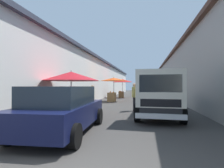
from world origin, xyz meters
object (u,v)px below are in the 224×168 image
(fruit_stall_near_left, at_px, (122,83))
(delivery_truck, at_px, (159,96))
(hatchback_car, at_px, (63,109))
(plastic_stool, at_px, (145,98))
(fruit_stall_mid_lane, at_px, (113,83))
(vendor_by_crates, at_px, (92,93))
(parked_scooter, at_px, (152,97))
(fruit_stall_far_right, at_px, (71,79))
(vendor_in_shade, at_px, (134,95))

(fruit_stall_near_left, height_order, delivery_truck, fruit_stall_near_left)
(hatchback_car, bearing_deg, plastic_stool, -11.33)
(fruit_stall_mid_lane, height_order, delivery_truck, fruit_stall_mid_lane)
(hatchback_car, xyz_separation_m, vendor_by_crates, (8.07, 1.61, 0.15))
(parked_scooter, bearing_deg, fruit_stall_near_left, 34.15)
(fruit_stall_mid_lane, distance_m, vendor_by_crates, 3.29)
(parked_scooter, bearing_deg, plastic_stool, 41.80)
(fruit_stall_far_right, height_order, hatchback_car, fruit_stall_far_right)
(fruit_stall_near_left, bearing_deg, delivery_truck, -165.75)
(fruit_stall_mid_lane, distance_m, hatchback_car, 11.08)
(fruit_stall_far_right, distance_m, fruit_stall_mid_lane, 8.07)
(vendor_by_crates, distance_m, vendor_in_shade, 4.56)
(vendor_by_crates, relative_size, parked_scooter, 0.94)
(fruit_stall_near_left, xyz_separation_m, parked_scooter, (-5.14, -3.49, -1.46))
(fruit_stall_near_left, relative_size, plastic_stool, 5.90)
(delivery_truck, relative_size, vendor_by_crates, 3.22)
(vendor_in_shade, bearing_deg, plastic_stool, -4.36)
(fruit_stall_far_right, distance_m, vendor_in_shade, 3.81)
(fruit_stall_far_right, xyz_separation_m, vendor_in_shade, (2.18, -3.00, -0.84))
(vendor_by_crates, bearing_deg, delivery_truck, -138.44)
(delivery_truck, height_order, plastic_stool, delivery_truck)
(delivery_truck, bearing_deg, vendor_in_shade, 26.66)
(vendor_in_shade, relative_size, parked_scooter, 1.00)
(hatchback_car, xyz_separation_m, delivery_truck, (2.74, -3.11, 0.30))
(fruit_stall_mid_lane, height_order, plastic_stool, fruit_stall_mid_lane)
(vendor_by_crates, relative_size, plastic_stool, 3.56)
(fruit_stall_far_right, relative_size, hatchback_car, 0.71)
(fruit_stall_far_right, xyz_separation_m, parked_scooter, (8.35, -4.22, -1.34))
(fruit_stall_mid_lane, bearing_deg, vendor_by_crates, 158.93)
(vendor_by_crates, xyz_separation_m, vendor_in_shade, (-2.91, -3.51, 0.07))
(hatchback_car, bearing_deg, parked_scooter, -15.34)
(delivery_truck, bearing_deg, fruit_stall_mid_lane, 23.41)
(vendor_by_crates, relative_size, vendor_in_shade, 0.94)
(vendor_in_shade, relative_size, plastic_stool, 3.78)
(hatchback_car, bearing_deg, fruit_stall_mid_lane, 2.48)
(fruit_stall_near_left, bearing_deg, fruit_stall_mid_lane, 178.96)
(fruit_stall_near_left, height_order, hatchback_car, fruit_stall_near_left)
(fruit_stall_far_right, xyz_separation_m, fruit_stall_near_left, (13.49, -0.73, 0.12))
(parked_scooter, bearing_deg, delivery_truck, -180.00)
(hatchback_car, distance_m, delivery_truck, 4.16)
(fruit_stall_near_left, bearing_deg, plastic_stool, -147.35)
(fruit_stall_far_right, height_order, vendor_in_shade, fruit_stall_far_right)
(fruit_stall_mid_lane, relative_size, vendor_in_shade, 1.59)
(fruit_stall_near_left, distance_m, plastic_stool, 5.43)
(fruit_stall_mid_lane, height_order, hatchback_car, fruit_stall_mid_lane)
(fruit_stall_far_right, relative_size, plastic_stool, 6.50)
(vendor_by_crates, bearing_deg, fruit_stall_near_left, -8.37)
(delivery_truck, relative_size, plastic_stool, 11.45)
(delivery_truck, distance_m, parked_scooter, 8.61)
(delivery_truck, bearing_deg, fruit_stall_far_right, 86.81)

